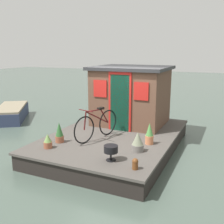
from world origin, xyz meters
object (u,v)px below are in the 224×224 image
at_px(dinghy_boat, 11,113).
at_px(charcoal_grill, 111,150).
at_px(bicycle, 97,125).
at_px(potted_plant_lavender, 138,142).
at_px(potted_plant_rosemary, 149,134).
at_px(potted_plant_geranium, 48,141).
at_px(mooring_bollard, 135,164).
at_px(potted_plant_basil, 59,133).
at_px(houseboat_cabin, 131,95).

bearing_deg(dinghy_boat, charcoal_grill, -117.25).
relative_size(bicycle, charcoal_grill, 4.69).
relative_size(potted_plant_lavender, charcoal_grill, 1.38).
bearing_deg(bicycle, potted_plant_lavender, -107.05).
relative_size(potted_plant_rosemary, potted_plant_geranium, 1.54).
distance_m(potted_plant_geranium, mooring_bollard, 2.42).
distance_m(bicycle, potted_plant_lavender, 1.40).
xyz_separation_m(potted_plant_lavender, potted_plant_basil, (-0.25, 2.10, 0.03)).
xyz_separation_m(bicycle, potted_plant_lavender, (-0.41, -1.33, -0.17)).
distance_m(charcoal_grill, mooring_bollard, 0.68).
xyz_separation_m(bicycle, potted_plant_geranium, (-1.14, 0.78, -0.23)).
height_order(potted_plant_basil, dinghy_boat, potted_plant_basil).
bearing_deg(houseboat_cabin, potted_plant_rosemary, -146.01).
bearing_deg(dinghy_boat, potted_plant_rosemary, -104.91).
relative_size(potted_plant_basil, potted_plant_rosemary, 0.97).
distance_m(potted_plant_rosemary, dinghy_boat, 6.78).
bearing_deg(mooring_bollard, potted_plant_rosemary, 6.42).
relative_size(potted_plant_lavender, potted_plant_geranium, 1.31).
bearing_deg(charcoal_grill, potted_plant_geranium, 88.50).
height_order(potted_plant_geranium, dinghy_boat, potted_plant_geranium).
height_order(houseboat_cabin, mooring_bollard, houseboat_cabin).
bearing_deg(potted_plant_basil, potted_plant_geranium, 178.72).
bearing_deg(houseboat_cabin, bicycle, 171.98).
xyz_separation_m(houseboat_cabin, potted_plant_lavender, (-2.34, -1.06, -0.72)).
height_order(houseboat_cabin, bicycle, houseboat_cabin).
height_order(charcoal_grill, dinghy_boat, charcoal_grill).
bearing_deg(potted_plant_rosemary, houseboat_cabin, 33.99).
bearing_deg(potted_plant_lavender, mooring_bollard, -163.56).
xyz_separation_m(houseboat_cabin, potted_plant_rosemary, (-1.74, -1.17, -0.69)).
xyz_separation_m(bicycle, dinghy_boat, (1.94, 5.10, -0.59)).
bearing_deg(dinghy_boat, bicycle, -110.85).
xyz_separation_m(houseboat_cabin, potted_plant_basil, (-2.60, 1.04, -0.69)).
relative_size(houseboat_cabin, mooring_bollard, 10.02).
bearing_deg(charcoal_grill, potted_plant_lavender, -24.36).
xyz_separation_m(potted_plant_rosemary, charcoal_grill, (-1.39, 0.46, -0.01)).
height_order(potted_plant_basil, mooring_bollard, potted_plant_basil).
distance_m(bicycle, potted_plant_geranium, 1.40).
bearing_deg(potted_plant_lavender, houseboat_cabin, 24.33).
height_order(bicycle, potted_plant_basil, bicycle).
relative_size(houseboat_cabin, potted_plant_rosemary, 4.23).
bearing_deg(bicycle, potted_plant_rosemary, -82.11).
relative_size(charcoal_grill, mooring_bollard, 1.47).
bearing_deg(bicycle, potted_plant_basil, 130.63).
bearing_deg(potted_plant_rosemary, mooring_bollard, -173.58).
height_order(charcoal_grill, mooring_bollard, charcoal_grill).
height_order(houseboat_cabin, dinghy_boat, houseboat_cabin).
bearing_deg(charcoal_grill, mooring_bollard, -107.23).
distance_m(bicycle, charcoal_grill, 1.55).
bearing_deg(potted_plant_lavender, potted_plant_rosemary, -10.27).
relative_size(potted_plant_lavender, potted_plant_basil, 0.88).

